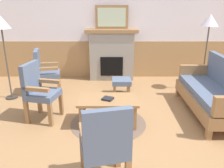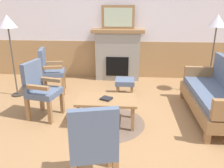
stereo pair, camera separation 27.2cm
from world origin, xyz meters
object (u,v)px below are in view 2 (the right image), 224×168
object	(u,v)px
armchair_near_fireplace	(40,87)
armchair_by_window_left	(49,69)
fireplace	(118,54)
footstool	(125,83)
framed_picture	(118,17)
armchair_front_left	(93,143)
couch	(215,96)
floor_lamp_by_couch	(217,26)
book_on_table	(106,99)
floor_lamp_by_chairs	(8,27)
coffee_table	(107,102)

from	to	relation	value
armchair_near_fireplace	armchair_by_window_left	xyz separation A→B (m)	(-0.22, 1.15, 0.00)
fireplace	footstool	world-z (taller)	fireplace
framed_picture	armchair_front_left	size ratio (longest dim) A/B	0.82
couch	footstool	xyz separation A→B (m)	(-1.56, 0.90, -0.11)
fireplace	framed_picture	xyz separation A→B (m)	(0.00, 0.00, 0.91)
armchair_near_fireplace	floor_lamp_by_couch	xyz separation A→B (m)	(3.26, 1.38, 0.91)
framed_picture	floor_lamp_by_couch	distance (m)	2.22
floor_lamp_by_couch	armchair_front_left	bearing A→B (deg)	-125.58
armchair_near_fireplace	armchair_front_left	world-z (taller)	same
footstool	floor_lamp_by_couch	world-z (taller)	floor_lamp_by_couch
framed_picture	armchair_by_window_left	xyz separation A→B (m)	(-1.43, -1.08, -1.02)
book_on_table	armchair_by_window_left	size ratio (longest dim) A/B	0.17
armchair_near_fireplace	floor_lamp_by_chairs	distance (m)	1.57
fireplace	armchair_by_window_left	xyz separation A→B (m)	(-1.43, -1.08, -0.11)
footstool	floor_lamp_by_couch	bearing A→B (deg)	8.99
armchair_front_left	floor_lamp_by_chairs	bearing A→B (deg)	129.39
floor_lamp_by_couch	floor_lamp_by_chairs	distance (m)	4.17
coffee_table	book_on_table	xyz separation A→B (m)	(-0.00, -0.03, 0.07)
armchair_near_fireplace	floor_lamp_by_couch	world-z (taller)	floor_lamp_by_couch
couch	coffee_table	size ratio (longest dim) A/B	1.88
book_on_table	armchair_near_fireplace	bearing A→B (deg)	169.92
armchair_near_fireplace	armchair_by_window_left	distance (m)	1.17
armchair_near_fireplace	armchair_by_window_left	size ratio (longest dim) A/B	1.00
armchair_near_fireplace	coffee_table	bearing A→B (deg)	-8.45
fireplace	armchair_near_fireplace	bearing A→B (deg)	-118.54
armchair_front_left	book_on_table	bearing A→B (deg)	89.88
framed_picture	couch	xyz separation A→B (m)	(1.77, -2.04, -1.16)
armchair_front_left	footstool	bearing A→B (deg)	84.10
armchair_front_left	floor_lamp_by_chairs	xyz separation A→B (m)	(-2.04, 2.48, 0.91)
armchair_by_window_left	armchair_front_left	xyz separation A→B (m)	(1.37, -2.72, 0.00)
couch	armchair_by_window_left	size ratio (longest dim) A/B	1.84
fireplace	footstool	bearing A→B (deg)	-79.39
floor_lamp_by_couch	footstool	bearing A→B (deg)	-171.01
framed_picture	armchair_near_fireplace	distance (m)	2.73
fireplace	floor_lamp_by_chairs	size ratio (longest dim) A/B	0.77
couch	coffee_table	xyz separation A→B (m)	(-1.83, -0.36, -0.01)
couch	book_on_table	distance (m)	1.87
armchair_front_left	armchair_near_fireplace	bearing A→B (deg)	126.20
couch	armchair_near_fireplace	xyz separation A→B (m)	(-2.98, -0.19, 0.14)
fireplace	coffee_table	bearing A→B (deg)	-91.31
book_on_table	armchair_by_window_left	world-z (taller)	armchair_by_window_left
armchair_front_left	floor_lamp_by_couch	size ratio (longest dim) A/B	0.58
framed_picture	armchair_by_window_left	size ratio (longest dim) A/B	0.82
fireplace	floor_lamp_by_couch	xyz separation A→B (m)	(2.05, -0.85, 0.80)
book_on_table	armchair_front_left	size ratio (longest dim) A/B	0.17
couch	armchair_front_left	xyz separation A→B (m)	(-1.83, -1.76, 0.14)
footstool	armchair_by_window_left	xyz separation A→B (m)	(-1.64, 0.06, 0.25)
fireplace	coffee_table	distance (m)	2.41
coffee_table	floor_lamp_by_chairs	xyz separation A→B (m)	(-2.04, 1.08, 1.06)
book_on_table	footstool	size ratio (longest dim) A/B	0.40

